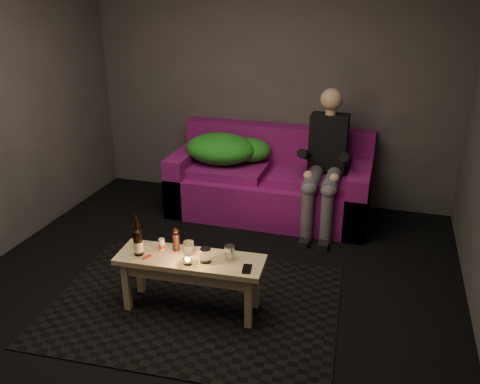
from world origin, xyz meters
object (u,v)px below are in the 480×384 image
object	(u,v)px
beer_bottle_a	(137,234)
sofa	(271,184)
person	(325,159)
coffee_table	(190,267)
beer_bottle_b	(138,242)
steel_cup	(230,252)

from	to	relation	value
beer_bottle_a	sofa	bearing A→B (deg)	72.10
person	beer_bottle_a	size ratio (longest dim) A/B	5.32
sofa	coffee_table	world-z (taller)	sofa
sofa	person	world-z (taller)	person
person	beer_bottle_a	world-z (taller)	person
sofa	beer_bottle_b	world-z (taller)	sofa
sofa	beer_bottle_a	distance (m)	1.97
person	coffee_table	xyz separation A→B (m)	(-0.73, -1.75, -0.34)
person	beer_bottle_b	distance (m)	2.13
person	steel_cup	distance (m)	1.75
beer_bottle_a	coffee_table	bearing A→B (deg)	-6.76
sofa	steel_cup	distance (m)	1.86
coffee_table	beer_bottle_b	xyz separation A→B (m)	(-0.38, -0.07, 0.18)
beer_bottle_a	beer_bottle_b	bearing A→B (deg)	-59.26
beer_bottle_b	steel_cup	size ratio (longest dim) A/B	2.75
coffee_table	beer_bottle_b	bearing A→B (deg)	-170.03
beer_bottle_b	beer_bottle_a	bearing A→B (deg)	120.74
coffee_table	beer_bottle_b	world-z (taller)	beer_bottle_b
sofa	coffee_table	distance (m)	1.92
beer_bottle_b	steel_cup	xyz separation A→B (m)	(0.66, 0.13, -0.05)
beer_bottle_b	steel_cup	distance (m)	0.68
beer_bottle_a	beer_bottle_b	world-z (taller)	beer_bottle_b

